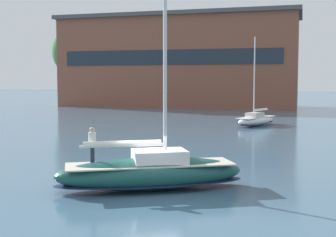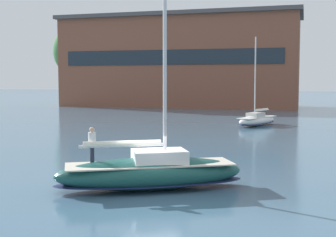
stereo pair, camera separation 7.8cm
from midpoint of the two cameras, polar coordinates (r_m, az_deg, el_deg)
name	(u,v)px [view 2 (the right image)]	position (r m, az deg, el deg)	size (l,w,h in m)	color
ground_plane	(150,189)	(22.24, -2.09, -8.61)	(400.00, 400.00, 0.00)	#42667F
waterfront_building	(180,61)	(91.00, 1.45, 6.99)	(45.74, 15.51, 17.36)	brown
tree_shore_left	(72,51)	(97.60, -11.60, 8.04)	(7.58, 7.58, 15.60)	brown
sailboat_main	(150,172)	(22.07, -2.05, -6.49)	(9.08, 6.44, 12.31)	#194C47
sailboat_moored_near_marina	(257,120)	(53.31, 10.83, -0.16)	(4.66, 7.37, 9.85)	white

